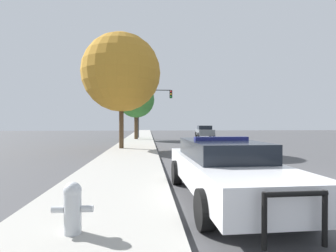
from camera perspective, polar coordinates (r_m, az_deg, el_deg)
ground_plane at (r=7.90m, az=28.19°, el=-12.45°), size 110.00×110.00×0.00m
sidewalk_left at (r=6.76m, az=-12.68°, el=-14.06°), size 3.00×110.00×0.13m
police_car at (r=6.34m, az=12.07°, el=-8.79°), size 2.14×5.49×1.45m
fire_hydrant at (r=4.33m, az=-20.05°, el=-16.07°), size 0.60×0.26×0.77m
traffic_light at (r=29.60m, az=-3.60°, el=4.98°), size 3.91×0.35×5.51m
car_background_oncoming at (r=31.25m, az=7.98°, el=-1.18°), size 2.24×4.22×1.47m
tree_sidewalk_near at (r=17.67m, az=-10.14°, el=11.36°), size 5.10×5.10×7.49m
tree_sidewalk_mid at (r=27.24m, az=-6.97°, el=5.73°), size 3.77×3.77×5.96m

